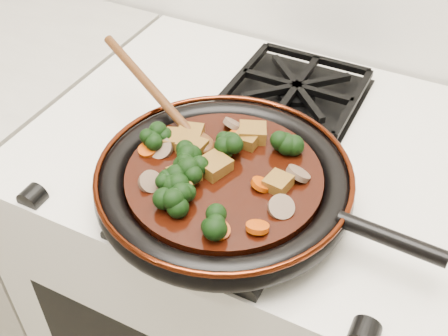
% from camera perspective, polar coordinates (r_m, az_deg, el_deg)
% --- Properties ---
extents(stove, '(0.76, 0.60, 0.90)m').
position_cam_1_polar(stove, '(1.27, 3.14, -13.06)').
color(stove, white).
rests_on(stove, ground).
extents(burner_grate_front, '(0.23, 0.23, 0.03)m').
position_cam_1_polar(burner_grate_front, '(0.83, 0.32, -2.00)').
color(burner_grate_front, black).
rests_on(burner_grate_front, stove).
extents(burner_grate_back, '(0.23, 0.23, 0.03)m').
position_cam_1_polar(burner_grate_back, '(1.03, 7.36, 7.81)').
color(burner_grate_back, black).
rests_on(burner_grate_back, stove).
extents(skillet, '(0.49, 0.37, 0.05)m').
position_cam_1_polar(skillet, '(0.79, 0.12, -1.44)').
color(skillet, black).
rests_on(skillet, burner_grate_front).
extents(braising_sauce, '(0.28, 0.28, 0.02)m').
position_cam_1_polar(braising_sauce, '(0.79, -0.00, -1.12)').
color(braising_sauce, black).
rests_on(braising_sauce, skillet).
extents(tofu_cube_0, '(0.05, 0.05, 0.02)m').
position_cam_1_polar(tofu_cube_0, '(0.78, -1.01, 0.17)').
color(tofu_cube_0, brown).
rests_on(tofu_cube_0, braising_sauce).
extents(tofu_cube_1, '(0.04, 0.04, 0.02)m').
position_cam_1_polar(tofu_cube_1, '(0.83, -4.88, 2.89)').
color(tofu_cube_1, brown).
rests_on(tofu_cube_1, braising_sauce).
extents(tofu_cube_2, '(0.05, 0.05, 0.02)m').
position_cam_1_polar(tofu_cube_2, '(0.76, -4.85, -2.02)').
color(tofu_cube_2, brown).
rests_on(tofu_cube_2, braising_sauce).
extents(tofu_cube_3, '(0.04, 0.05, 0.02)m').
position_cam_1_polar(tofu_cube_3, '(0.84, -3.45, 3.32)').
color(tofu_cube_3, brown).
rests_on(tofu_cube_3, braising_sauce).
extents(tofu_cube_4, '(0.04, 0.03, 0.02)m').
position_cam_1_polar(tofu_cube_4, '(0.83, 2.30, 2.88)').
color(tofu_cube_4, brown).
rests_on(tofu_cube_4, braising_sauce).
extents(tofu_cube_5, '(0.05, 0.05, 0.03)m').
position_cam_1_polar(tofu_cube_5, '(0.77, -4.05, -0.71)').
color(tofu_cube_5, brown).
rests_on(tofu_cube_5, braising_sauce).
extents(tofu_cube_6, '(0.04, 0.04, 0.02)m').
position_cam_1_polar(tofu_cube_6, '(0.76, 5.51, -1.57)').
color(tofu_cube_6, brown).
rests_on(tofu_cube_6, braising_sauce).
extents(tofu_cube_7, '(0.05, 0.05, 0.03)m').
position_cam_1_polar(tofu_cube_7, '(0.84, 2.91, 3.55)').
color(tofu_cube_7, brown).
rests_on(tofu_cube_7, braising_sauce).
extents(tofu_cube_8, '(0.04, 0.04, 0.02)m').
position_cam_1_polar(tofu_cube_8, '(0.82, -3.26, 2.11)').
color(tofu_cube_8, brown).
rests_on(tofu_cube_8, braising_sauce).
extents(broccoli_floret_0, '(0.08, 0.08, 0.05)m').
position_cam_1_polar(broccoli_floret_0, '(0.76, -5.05, -1.76)').
color(broccoli_floret_0, black).
rests_on(broccoli_floret_0, braising_sauce).
extents(broccoli_floret_1, '(0.09, 0.08, 0.07)m').
position_cam_1_polar(broccoli_floret_1, '(0.73, -4.75, -3.21)').
color(broccoli_floret_1, black).
rests_on(broccoli_floret_1, braising_sauce).
extents(broccoli_floret_2, '(0.09, 0.09, 0.06)m').
position_cam_1_polar(broccoli_floret_2, '(0.80, -3.63, 1.29)').
color(broccoli_floret_2, black).
rests_on(broccoli_floret_2, braising_sauce).
extents(broccoli_floret_3, '(0.08, 0.09, 0.06)m').
position_cam_1_polar(broccoli_floret_3, '(0.78, -3.51, -0.27)').
color(broccoli_floret_3, black).
rests_on(broccoli_floret_3, braising_sauce).
extents(broccoli_floret_4, '(0.08, 0.08, 0.06)m').
position_cam_1_polar(broccoli_floret_4, '(0.83, -6.94, 2.87)').
color(broccoli_floret_4, black).
rests_on(broccoli_floret_4, braising_sauce).
extents(broccoli_floret_5, '(0.09, 0.09, 0.07)m').
position_cam_1_polar(broccoli_floret_5, '(0.82, 6.55, 2.43)').
color(broccoli_floret_5, black).
rests_on(broccoli_floret_5, braising_sauce).
extents(broccoli_floret_6, '(0.09, 0.08, 0.08)m').
position_cam_1_polar(broccoli_floret_6, '(0.81, 0.38, 2.10)').
color(broccoli_floret_6, black).
rests_on(broccoli_floret_6, braising_sauce).
extents(broccoli_floret_7, '(0.08, 0.07, 0.07)m').
position_cam_1_polar(broccoli_floret_7, '(0.70, -0.78, -5.48)').
color(broccoli_floret_7, black).
rests_on(broccoli_floret_7, braising_sauce).
extents(carrot_coin_0, '(0.03, 0.03, 0.01)m').
position_cam_1_polar(carrot_coin_0, '(0.82, -7.79, 1.83)').
color(carrot_coin_0, '#B13B04').
rests_on(carrot_coin_0, braising_sauce).
extents(carrot_coin_1, '(0.03, 0.03, 0.02)m').
position_cam_1_polar(carrot_coin_1, '(0.71, -0.55, -6.31)').
color(carrot_coin_1, '#B13B04').
rests_on(carrot_coin_1, braising_sauce).
extents(carrot_coin_2, '(0.03, 0.03, 0.02)m').
position_cam_1_polar(carrot_coin_2, '(0.71, 3.41, -6.02)').
color(carrot_coin_2, '#B13B04').
rests_on(carrot_coin_2, braising_sauce).
extents(carrot_coin_3, '(0.03, 0.03, 0.02)m').
position_cam_1_polar(carrot_coin_3, '(0.76, 3.81, -1.68)').
color(carrot_coin_3, '#B13B04').
rests_on(carrot_coin_3, braising_sauce).
extents(carrot_coin_4, '(0.03, 0.03, 0.01)m').
position_cam_1_polar(carrot_coin_4, '(0.84, 1.52, 3.16)').
color(carrot_coin_4, '#B13B04').
rests_on(carrot_coin_4, braising_sauce).
extents(mushroom_slice_0, '(0.04, 0.04, 0.03)m').
position_cam_1_polar(mushroom_slice_0, '(0.77, -7.48, -1.43)').
color(mushroom_slice_0, brown).
rests_on(mushroom_slice_0, braising_sauce).
extents(mushroom_slice_1, '(0.03, 0.03, 0.03)m').
position_cam_1_polar(mushroom_slice_1, '(0.82, -6.43, 1.99)').
color(mushroom_slice_1, brown).
rests_on(mushroom_slice_1, braising_sauce).
extents(mushroom_slice_2, '(0.05, 0.05, 0.02)m').
position_cam_1_polar(mushroom_slice_2, '(0.73, 5.83, -4.00)').
color(mushroom_slice_2, brown).
rests_on(mushroom_slice_2, braising_sauce).
extents(mushroom_slice_3, '(0.05, 0.05, 0.03)m').
position_cam_1_polar(mushroom_slice_3, '(0.78, 7.55, -0.57)').
color(mushroom_slice_3, brown).
rests_on(mushroom_slice_3, braising_sauce).
extents(mushroom_slice_4, '(0.05, 0.04, 0.03)m').
position_cam_1_polar(mushroom_slice_4, '(0.86, 1.02, 4.40)').
color(mushroom_slice_4, brown).
rests_on(mushroom_slice_4, braising_sauce).
extents(wooden_spoon, '(0.16, 0.09, 0.26)m').
position_cam_1_polar(wooden_spoon, '(0.87, -5.53, 5.96)').
color(wooden_spoon, '#4E2A10').
rests_on(wooden_spoon, braising_sauce).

